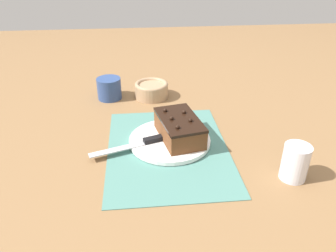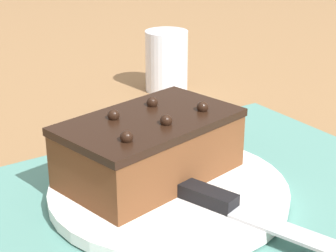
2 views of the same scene
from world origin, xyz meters
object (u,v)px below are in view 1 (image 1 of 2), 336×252
(serving_knife, at_px, (143,142))
(small_bowl, at_px, (151,89))
(cake_plate, at_px, (170,140))
(coffee_mug, at_px, (109,88))
(chocolate_cake, at_px, (179,128))
(drinking_glass, at_px, (295,162))

(serving_knife, xyz_separation_m, small_bowl, (0.35, -0.04, 0.01))
(cake_plate, distance_m, small_bowl, 0.33)
(coffee_mug, bearing_deg, cake_plate, -150.55)
(serving_knife, xyz_separation_m, coffee_mug, (0.36, 0.11, 0.02))
(chocolate_cake, height_order, drinking_glass, drinking_glass)
(chocolate_cake, height_order, serving_knife, chocolate_cake)
(coffee_mug, bearing_deg, chocolate_cake, -146.78)
(serving_knife, bearing_deg, cake_plate, -93.45)
(cake_plate, relative_size, small_bowl, 1.90)
(chocolate_cake, relative_size, serving_knife, 0.87)
(serving_knife, relative_size, drinking_glass, 2.42)
(cake_plate, bearing_deg, chocolate_cake, -81.71)
(drinking_glass, bearing_deg, coffee_mug, 42.27)
(drinking_glass, xyz_separation_m, coffee_mug, (0.53, 0.48, -0.01))
(cake_plate, height_order, drinking_glass, drinking_glass)
(chocolate_cake, bearing_deg, coffee_mug, 33.22)
(chocolate_cake, xyz_separation_m, drinking_glass, (-0.19, -0.26, -0.00))
(serving_knife, distance_m, drinking_glass, 0.40)
(cake_plate, relative_size, serving_knife, 1.05)
(cake_plate, relative_size, chocolate_cake, 1.22)
(cake_plate, relative_size, drinking_glass, 2.54)
(cake_plate, height_order, serving_knife, serving_knife)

